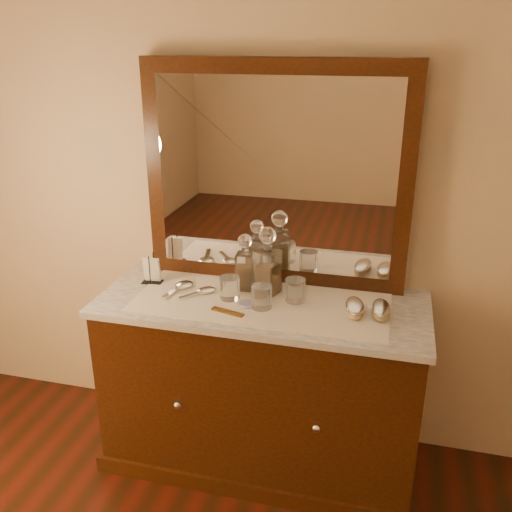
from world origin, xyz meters
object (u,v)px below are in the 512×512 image
object	(u,v)px
decanter_right	(267,268)
brush_far	(381,310)
pin_dish	(247,304)
hand_mirror_inner	(203,291)
decanter_left	(245,268)
mirror_frame	(275,176)
comb	(228,312)
napkin_rack	(152,271)
dresser_cabinet	(261,386)
hand_mirror_outer	(181,286)
brush_near	(355,308)

from	to	relation	value
decanter_right	brush_far	world-z (taller)	decanter_right
pin_dish	hand_mirror_inner	xyz separation A→B (m)	(-0.23, 0.08, 0.00)
decanter_left	mirror_frame	bearing A→B (deg)	54.89
mirror_frame	decanter_right	world-z (taller)	mirror_frame
comb	napkin_rack	distance (m)	0.49
mirror_frame	pin_dish	size ratio (longest dim) A/B	16.31
dresser_cabinet	decanter_left	distance (m)	0.56
hand_mirror_outer	brush_near	bearing A→B (deg)	-3.81
hand_mirror_outer	mirror_frame	bearing A→B (deg)	29.03
napkin_rack	hand_mirror_inner	world-z (taller)	napkin_rack
mirror_frame	brush_far	world-z (taller)	mirror_frame
decanter_left	brush_near	xyz separation A→B (m)	(0.50, -0.12, -0.08)
comb	napkin_rack	world-z (taller)	napkin_rack
dresser_cabinet	hand_mirror_outer	distance (m)	0.60
brush_far	pin_dish	bearing A→B (deg)	-174.28
comb	hand_mirror_inner	world-z (taller)	hand_mirror_inner
decanter_left	brush_near	size ratio (longest dim) A/B	1.45
napkin_rack	decanter_right	world-z (taller)	decanter_right
decanter_left	decanter_right	size ratio (longest dim) A/B	0.85
pin_dish	dresser_cabinet	bearing A→B (deg)	54.15
pin_dish	brush_far	xyz separation A→B (m)	(0.56, 0.06, 0.02)
mirror_frame	hand_mirror_inner	bearing A→B (deg)	-139.13
mirror_frame	comb	bearing A→B (deg)	-105.43
mirror_frame	napkin_rack	size ratio (longest dim) A/B	8.47
dresser_cabinet	pin_dish	world-z (taller)	pin_dish
hand_mirror_outer	decanter_right	bearing A→B (deg)	7.45
decanter_left	pin_dish	bearing A→B (deg)	-72.38
mirror_frame	brush_far	distance (m)	0.74
brush_near	brush_far	world-z (taller)	brush_near
hand_mirror_outer	brush_far	bearing A→B (deg)	-2.62
dresser_cabinet	brush_far	size ratio (longest dim) A/B	8.14
decanter_left	brush_near	world-z (taller)	decanter_left
dresser_cabinet	hand_mirror_inner	distance (m)	0.53
brush_near	hand_mirror_inner	size ratio (longest dim) A/B	1.06
pin_dish	decanter_right	bearing A→B (deg)	70.17
decanter_right	hand_mirror_inner	distance (m)	0.31
dresser_cabinet	hand_mirror_outer	world-z (taller)	hand_mirror_outer
decanter_right	comb	bearing A→B (deg)	-116.28
mirror_frame	brush_near	bearing A→B (deg)	-33.52
napkin_rack	brush_far	xyz separation A→B (m)	(1.05, -0.07, -0.03)
mirror_frame	decanter_left	distance (m)	0.43
hand_mirror_outer	decanter_left	bearing A→B (deg)	13.89
pin_dish	napkin_rack	distance (m)	0.51
decanter_left	brush_near	bearing A→B (deg)	-13.71
mirror_frame	pin_dish	world-z (taller)	mirror_frame
hand_mirror_outer	hand_mirror_inner	xyz separation A→B (m)	(0.11, -0.02, -0.00)
brush_near	hand_mirror_outer	world-z (taller)	brush_near
pin_dish	brush_near	size ratio (longest dim) A/B	0.40
dresser_cabinet	mirror_frame	world-z (taller)	mirror_frame
comb	decanter_left	world-z (taller)	decanter_left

